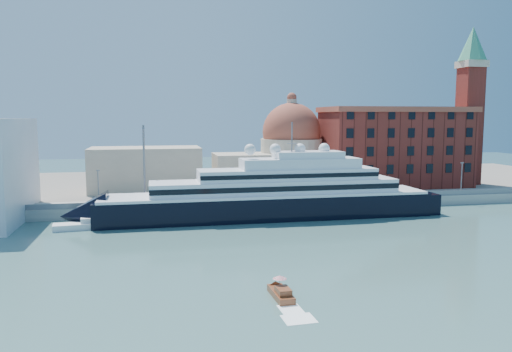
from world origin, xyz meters
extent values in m
plane|color=#3A6563|center=(0.00, 0.00, 0.00)|extent=(400.00, 400.00, 0.00)
cube|color=gray|center=(0.00, 34.00, 1.25)|extent=(180.00, 10.00, 2.50)
cube|color=slate|center=(0.00, 75.00, 1.00)|extent=(260.00, 72.00, 2.00)
cube|color=slate|center=(0.00, 29.50, 3.10)|extent=(180.00, 0.10, 1.20)
cube|color=black|center=(6.46, 23.00, 2.08)|extent=(73.57, 11.32, 6.13)
cone|color=black|center=(-32.21, 23.00, 2.08)|extent=(9.43, 11.32, 11.32)
cube|color=black|center=(43.25, 23.00, 1.89)|extent=(5.66, 10.38, 5.66)
cube|color=white|center=(6.46, 23.00, 5.38)|extent=(71.69, 11.51, 0.57)
cube|color=white|center=(8.35, 23.00, 7.07)|extent=(54.71, 9.43, 2.83)
cube|color=black|center=(8.35, 18.28, 7.07)|extent=(54.71, 0.15, 1.13)
cube|color=white|center=(11.18, 23.00, 9.72)|extent=(39.62, 8.49, 2.45)
cube|color=white|center=(14.01, 23.00, 12.07)|extent=(26.41, 7.55, 2.26)
cube|color=white|center=(15.89, 23.00, 13.96)|extent=(15.09, 6.60, 1.51)
cylinder|color=slate|center=(12.12, 23.00, 17.92)|extent=(0.28, 0.28, 6.60)
sphere|color=white|center=(2.69, 23.00, 15.28)|extent=(2.45, 2.45, 2.45)
sphere|color=white|center=(8.35, 23.00, 15.28)|extent=(2.45, 2.45, 2.45)
sphere|color=white|center=(14.01, 23.00, 15.28)|extent=(2.45, 2.45, 2.45)
sphere|color=white|center=(19.67, 23.00, 15.28)|extent=(2.45, 2.45, 2.45)
cube|color=white|center=(-32.50, 19.72, 0.52)|extent=(10.81, 4.60, 1.40)
cube|color=white|center=(-30.76, 19.90, 1.66)|extent=(3.71, 2.55, 1.05)
cube|color=maroon|center=(-3.01, -25.57, 0.34)|extent=(2.19, 5.97, 0.98)
cube|color=maroon|center=(-2.97, -26.55, 1.18)|extent=(1.67, 2.52, 0.79)
cylinder|color=slate|center=(-3.03, -25.07, 1.57)|extent=(0.06, 0.06, 1.57)
cone|color=red|center=(-3.03, -25.07, 2.46)|extent=(1.77, 1.77, 0.39)
cube|color=maroon|center=(52.00, 52.00, 13.00)|extent=(42.00, 18.00, 22.00)
cube|color=#984431|center=(52.00, 52.00, 24.50)|extent=(43.00, 19.00, 1.50)
cube|color=maroon|center=(76.00, 52.00, 19.50)|extent=(6.00, 6.00, 35.00)
cube|color=beige|center=(76.00, 52.00, 38.00)|extent=(7.00, 7.00, 2.00)
cone|color=#449770|center=(76.00, 52.00, 44.00)|extent=(8.40, 8.40, 10.00)
cylinder|color=beige|center=(22.00, 58.00, 9.00)|extent=(18.00, 18.00, 14.00)
sphere|color=#984431|center=(22.00, 58.00, 18.00)|extent=(17.00, 17.00, 17.00)
cylinder|color=beige|center=(22.00, 58.00, 26.00)|extent=(3.00, 3.00, 3.00)
cube|color=beige|center=(8.00, 56.00, 7.00)|extent=(18.00, 14.00, 10.00)
cube|color=beige|center=(-20.00, 58.00, 8.00)|extent=(30.00, 16.00, 12.00)
cylinder|color=slate|center=(-30.00, 31.00, 6.50)|extent=(0.24, 0.24, 8.00)
cube|color=slate|center=(-30.00, 31.00, 10.60)|extent=(0.80, 0.30, 0.25)
cylinder|color=slate|center=(0.00, 31.00, 6.50)|extent=(0.24, 0.24, 8.00)
cube|color=slate|center=(0.00, 31.00, 10.60)|extent=(0.80, 0.30, 0.25)
cylinder|color=slate|center=(30.00, 31.00, 6.50)|extent=(0.24, 0.24, 8.00)
cube|color=slate|center=(30.00, 31.00, 10.60)|extent=(0.80, 0.30, 0.25)
cylinder|color=slate|center=(60.00, 31.00, 6.50)|extent=(0.24, 0.24, 8.00)
cube|color=slate|center=(60.00, 31.00, 10.60)|extent=(0.80, 0.30, 0.25)
cylinder|color=slate|center=(-20.00, 33.00, 11.50)|extent=(0.50, 0.50, 18.00)
camera|label=1|loc=(-18.23, -83.21, 22.13)|focal=35.00mm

